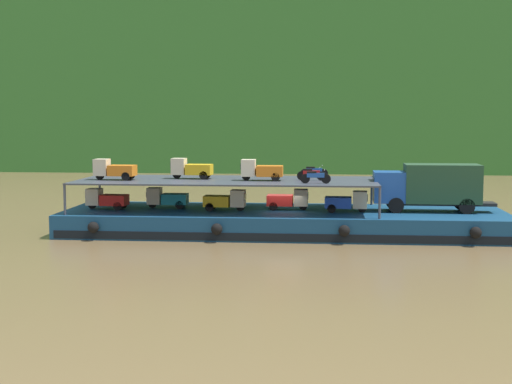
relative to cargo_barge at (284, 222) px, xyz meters
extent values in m
plane|color=brown|center=(0.00, 0.03, -0.75)|extent=(400.00, 400.00, 0.00)
cube|color=#33702D|center=(0.00, 68.44, 18.80)|extent=(146.06, 35.09, 39.09)
cube|color=navy|center=(0.00, 0.03, 0.00)|extent=(28.94, 8.24, 1.50)
cube|color=black|center=(0.00, -4.11, -0.40)|extent=(28.36, 0.06, 0.50)
sphere|color=black|center=(-11.57, -4.30, 0.10)|extent=(0.70, 0.70, 0.70)
sphere|color=black|center=(-3.86, -4.30, 0.10)|extent=(0.70, 0.70, 0.70)
sphere|color=black|center=(3.86, -4.30, 0.10)|extent=(0.70, 0.70, 0.70)
sphere|color=black|center=(11.57, -4.30, 0.10)|extent=(0.70, 0.70, 0.70)
cube|color=#1E4C99|center=(6.87, 0.24, 2.35)|extent=(2.03, 2.21, 2.00)
cube|color=#192833|center=(5.84, 0.25, 2.70)|extent=(0.09, 1.84, 0.60)
cube|color=#234228|center=(10.27, 0.19, 2.60)|extent=(4.83, 2.37, 2.50)
cube|color=black|center=(10.27, 0.19, 1.30)|extent=(6.82, 1.48, 0.20)
cylinder|color=black|center=(7.28, 1.24, 1.25)|extent=(1.00, 0.29, 1.00)
cylinder|color=black|center=(7.25, -0.78, 1.25)|extent=(1.00, 0.29, 1.00)
cylinder|color=black|center=(11.72, 1.18, 1.25)|extent=(1.00, 0.29, 1.00)
cylinder|color=black|center=(11.69, -0.84, 1.25)|extent=(1.00, 0.29, 1.00)
cylinder|color=#383D47|center=(5.99, 3.67, 1.75)|extent=(0.16, 0.16, 2.00)
cylinder|color=#383D47|center=(5.99, -3.61, 1.75)|extent=(0.16, 0.16, 2.00)
cylinder|color=#383D47|center=(-13.59, 3.67, 1.75)|extent=(0.16, 0.16, 2.00)
cylinder|color=#383D47|center=(-13.59, -3.61, 1.75)|extent=(0.16, 0.16, 2.00)
cube|color=#383D47|center=(-3.80, 0.03, 2.70)|extent=(19.74, 7.44, 0.10)
cube|color=red|center=(-11.31, -0.47, 1.38)|extent=(1.77, 1.30, 0.70)
cube|color=beige|center=(-12.71, -0.39, 1.58)|extent=(0.96, 1.05, 1.10)
cube|color=#19232D|center=(-13.17, -0.37, 1.69)|extent=(0.09, 0.85, 0.38)
cylinder|color=black|center=(-12.86, -0.38, 1.03)|extent=(0.57, 0.17, 0.56)
cylinder|color=black|center=(-10.88, 0.03, 1.03)|extent=(0.57, 0.17, 0.56)
cylinder|color=black|center=(-10.94, -1.03, 1.03)|extent=(0.57, 0.17, 0.56)
cube|color=teal|center=(-7.40, 0.51, 1.38)|extent=(1.72, 1.23, 0.70)
cube|color=beige|center=(-8.80, 0.48, 1.58)|extent=(0.92, 1.01, 1.10)
cube|color=#19232D|center=(-9.27, 0.48, 1.69)|extent=(0.05, 0.85, 0.38)
cylinder|color=black|center=(-8.95, 0.48, 1.03)|extent=(0.56, 0.15, 0.56)
cylinder|color=black|center=(-7.01, 1.04, 1.03)|extent=(0.56, 0.15, 0.56)
cylinder|color=black|center=(-6.99, -0.02, 1.03)|extent=(0.56, 0.15, 0.56)
cube|color=gold|center=(-4.38, -0.47, 1.38)|extent=(1.75, 1.28, 0.70)
cube|color=beige|center=(-2.98, -0.53, 1.58)|extent=(0.95, 1.04, 1.10)
cube|color=#19232D|center=(-2.51, -0.55, 1.69)|extent=(0.08, 0.85, 0.38)
cylinder|color=black|center=(-2.83, -0.54, 1.03)|extent=(0.57, 0.17, 0.56)
cylinder|color=black|center=(-4.80, -0.98, 1.03)|extent=(0.57, 0.17, 0.56)
cylinder|color=black|center=(-4.75, 0.08, 1.03)|extent=(0.57, 0.17, 0.56)
cube|color=red|center=(-0.27, 0.35, 1.38)|extent=(1.72, 1.23, 0.70)
cube|color=beige|center=(1.13, 0.33, 1.58)|extent=(0.91, 1.01, 1.10)
cube|color=#19232D|center=(1.60, 0.32, 1.69)|extent=(0.05, 0.85, 0.38)
cylinder|color=black|center=(1.28, 0.33, 1.03)|extent=(0.56, 0.15, 0.56)
cylinder|color=black|center=(-0.68, -0.17, 1.03)|extent=(0.56, 0.15, 0.56)
cylinder|color=black|center=(-0.67, 0.89, 1.03)|extent=(0.56, 0.15, 0.56)
cube|color=#1E47B7|center=(3.57, -0.54, 1.38)|extent=(1.76, 1.29, 0.70)
cube|color=beige|center=(4.96, -0.61, 1.58)|extent=(0.95, 1.05, 1.10)
cube|color=#19232D|center=(5.43, -0.64, 1.69)|extent=(0.09, 0.85, 0.38)
cylinder|color=black|center=(5.11, -0.62, 1.03)|extent=(0.57, 0.17, 0.56)
cylinder|color=black|center=(3.14, -1.04, 1.03)|extent=(0.57, 0.17, 0.56)
cylinder|color=black|center=(3.19, 0.01, 1.03)|extent=(0.57, 0.17, 0.56)
cube|color=orange|center=(-10.66, -0.74, 3.38)|extent=(1.76, 1.28, 0.70)
cube|color=beige|center=(-12.06, -0.67, 3.58)|extent=(0.95, 1.04, 1.10)
cube|color=#19232D|center=(-12.53, -0.65, 3.69)|extent=(0.08, 0.85, 0.38)
cylinder|color=black|center=(-12.21, -0.67, 3.03)|extent=(0.57, 0.17, 0.56)
cylinder|color=black|center=(-10.24, -0.23, 3.03)|extent=(0.57, 0.17, 0.56)
cylinder|color=black|center=(-10.29, -1.29, 3.03)|extent=(0.57, 0.17, 0.56)
cube|color=gold|center=(-5.74, 0.59, 3.38)|extent=(1.76, 1.29, 0.70)
cube|color=beige|center=(-7.13, 0.66, 3.58)|extent=(0.95, 1.05, 1.10)
cube|color=#19232D|center=(-7.60, 0.69, 3.69)|extent=(0.08, 0.85, 0.38)
cylinder|color=black|center=(-7.28, 0.67, 3.03)|extent=(0.57, 0.17, 0.56)
cylinder|color=black|center=(-5.31, 1.10, 3.03)|extent=(0.57, 0.17, 0.56)
cylinder|color=black|center=(-5.36, 0.04, 3.03)|extent=(0.57, 0.17, 0.56)
cube|color=orange|center=(-0.90, -0.40, 3.38)|extent=(1.71, 1.21, 0.70)
cube|color=beige|center=(-2.30, -0.40, 3.58)|extent=(0.91, 1.00, 1.10)
cube|color=#19232D|center=(-2.77, -0.40, 3.69)|extent=(0.04, 0.85, 0.38)
cylinder|color=black|center=(-2.45, -0.40, 3.03)|extent=(0.56, 0.14, 0.56)
cylinder|color=black|center=(-0.51, 0.14, 3.03)|extent=(0.56, 0.14, 0.56)
cylinder|color=black|center=(-0.50, -0.92, 3.03)|extent=(0.56, 0.14, 0.56)
cylinder|color=black|center=(2.75, -2.21, 3.05)|extent=(0.60, 0.11, 0.60)
cylinder|color=black|center=(1.45, -2.20, 3.05)|extent=(0.60, 0.11, 0.60)
cube|color=#1E4C99|center=(2.10, -2.21, 3.27)|extent=(1.10, 0.21, 0.28)
cube|color=black|center=(1.85, -2.20, 3.45)|extent=(0.60, 0.21, 0.12)
cylinder|color=#B2B2B7|center=(2.65, -2.21, 3.60)|extent=(0.05, 0.55, 0.04)
cylinder|color=black|center=(2.45, -0.02, 3.05)|extent=(0.61, 0.14, 0.60)
cylinder|color=black|center=(1.16, 0.07, 3.05)|extent=(0.61, 0.14, 0.60)
cube|color=#B21919|center=(1.81, 0.03, 3.27)|extent=(1.11, 0.28, 0.28)
cube|color=black|center=(1.56, 0.04, 3.45)|extent=(0.61, 0.24, 0.12)
cylinder|color=#B2B2B7|center=(2.35, -0.01, 3.60)|extent=(0.08, 0.55, 0.04)
cylinder|color=black|center=(2.61, 2.28, 3.05)|extent=(0.60, 0.12, 0.60)
cylinder|color=black|center=(1.31, 2.24, 3.05)|extent=(0.60, 0.12, 0.60)
cube|color=#1E4C99|center=(1.96, 2.26, 3.27)|extent=(1.10, 0.23, 0.28)
cube|color=black|center=(1.71, 2.25, 3.45)|extent=(0.60, 0.22, 0.12)
cylinder|color=#B2B2B7|center=(2.51, 2.27, 3.60)|extent=(0.05, 0.55, 0.04)
camera|label=1|loc=(2.48, -48.10, 6.85)|focal=51.49mm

